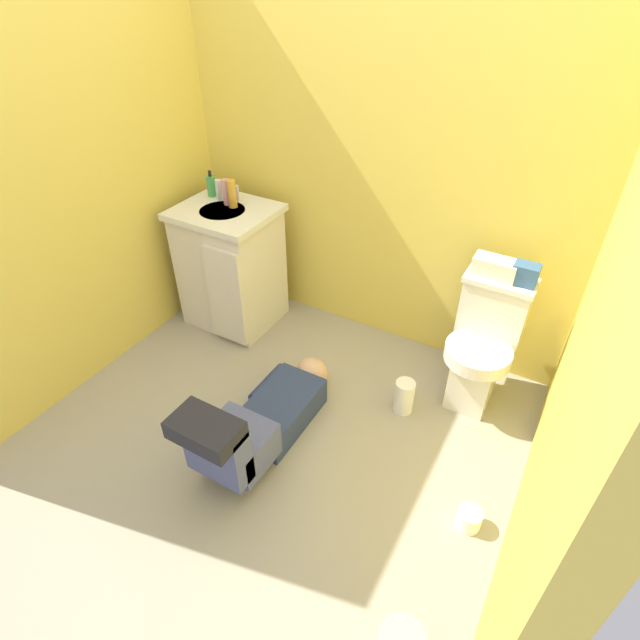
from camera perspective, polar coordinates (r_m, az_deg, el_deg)
ground_plane at (r=2.85m, az=-4.36°, el=-12.08°), size 2.94×3.11×0.04m
wall_back at (r=2.99m, az=6.77°, el=18.54°), size 2.60×0.08×2.40m
wall_left at (r=2.97m, az=-27.10°, el=14.76°), size 0.08×2.11×2.40m
wall_right at (r=1.78m, az=29.67°, el=0.05°), size 0.08×2.11×2.40m
toilet at (r=2.89m, az=17.89°, el=-2.73°), size 0.36×0.46×0.75m
vanity_cabinet at (r=3.39m, az=-10.03°, el=6.03°), size 0.60×0.53×0.82m
faucet at (r=3.29m, az=-9.32°, el=13.96°), size 0.02×0.02×0.10m
person_plumber at (r=2.64m, az=-6.87°, el=-11.24°), size 0.39×1.06×0.52m
tissue_box at (r=2.73m, az=19.17°, el=5.64°), size 0.22×0.11×0.10m
toiletry_bag at (r=2.72m, az=22.21°, el=4.81°), size 0.12×0.09×0.11m
soap_dispenser at (r=3.39m, az=-12.19°, el=14.61°), size 0.06×0.06×0.17m
bottle_clear at (r=3.33m, az=-11.35°, el=14.22°), size 0.04×0.04×0.13m
bottle_pink at (r=3.25m, az=-10.51°, el=14.04°), size 0.05×0.05×0.16m
bottle_amber at (r=3.20m, az=-9.92°, el=13.88°), size 0.05×0.05×0.17m
paper_towel_roll at (r=2.88m, az=9.48°, el=-8.52°), size 0.11×0.11×0.21m
toilet_paper_roll at (r=2.53m, az=16.53°, el=-20.73°), size 0.11×0.11×0.10m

